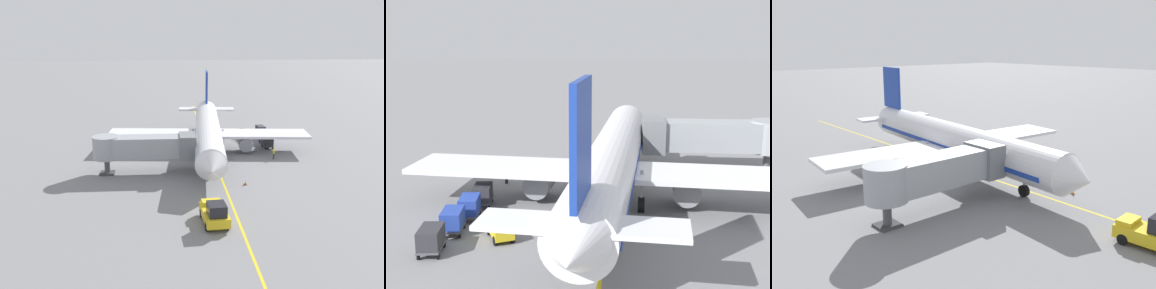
% 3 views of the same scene
% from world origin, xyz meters
% --- Properties ---
extents(ground_plane, '(400.00, 400.00, 0.00)m').
position_xyz_m(ground_plane, '(0.00, 0.00, 0.00)').
color(ground_plane, slate).
extents(gate_lead_in_line, '(0.24, 80.00, 0.01)m').
position_xyz_m(gate_lead_in_line, '(0.00, 0.00, 0.00)').
color(gate_lead_in_line, gold).
rests_on(gate_lead_in_line, ground).
extents(parked_airliner, '(30.33, 37.35, 10.63)m').
position_xyz_m(parked_airliner, '(0.45, -0.67, 3.19)').
color(parked_airliner, silver).
rests_on(parked_airliner, ground).
extents(jet_bridge, '(12.93, 3.50, 4.98)m').
position_xyz_m(jet_bridge, '(9.44, 8.19, 3.45)').
color(jet_bridge, '#93999E').
rests_on(jet_bridge, ground).
extents(pushback_tractor, '(2.55, 4.56, 2.40)m').
position_xyz_m(pushback_tractor, '(2.37, 23.15, 1.10)').
color(pushback_tractor, gold).
rests_on(pushback_tractor, ground).
extents(baggage_tug_lead, '(2.19, 2.77, 1.62)m').
position_xyz_m(baggage_tug_lead, '(-6.40, -8.00, 0.71)').
color(baggage_tug_lead, gold).
rests_on(baggage_tug_lead, ground).
extents(baggage_cart_front, '(1.54, 2.96, 1.58)m').
position_xyz_m(baggage_cart_front, '(-9.02, -2.12, 0.95)').
color(baggage_cart_front, '#4C4C51').
rests_on(baggage_cart_front, ground).
extents(baggage_cart_second_in_train, '(1.54, 2.96, 1.58)m').
position_xyz_m(baggage_cart_second_in_train, '(-9.23, -4.83, 0.95)').
color(baggage_cart_second_in_train, '#4C4C51').
rests_on(baggage_cart_second_in_train, ground).
extents(baggage_cart_third_in_train, '(1.54, 2.96, 1.58)m').
position_xyz_m(baggage_cart_third_in_train, '(-9.57, -7.47, 0.95)').
color(baggage_cart_third_in_train, '#4C4C51').
rests_on(baggage_cart_third_in_train, ground).
extents(baggage_cart_tail_end, '(1.54, 2.96, 1.58)m').
position_xyz_m(baggage_cart_tail_end, '(-9.87, -10.52, 0.95)').
color(baggage_cart_tail_end, '#4C4C51').
rests_on(baggage_cart_tail_end, ground).
extents(ground_crew_wing_walker, '(0.36, 0.71, 1.69)m').
position_xyz_m(ground_crew_wing_walker, '(-8.49, 3.60, 0.95)').
color(ground_crew_wing_walker, '#232328').
rests_on(ground_crew_wing_walker, ground).
extents(safety_cone_nose_left, '(0.36, 0.36, 0.59)m').
position_xyz_m(safety_cone_nose_left, '(-2.52, 13.35, 0.29)').
color(safety_cone_nose_left, black).
rests_on(safety_cone_nose_left, ground).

